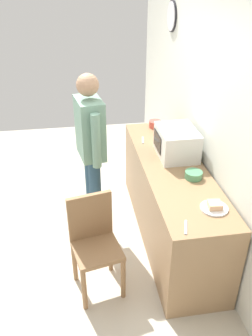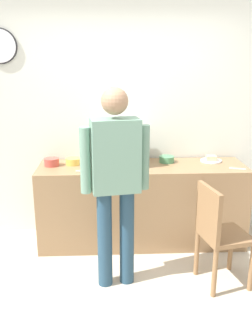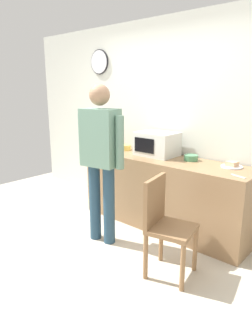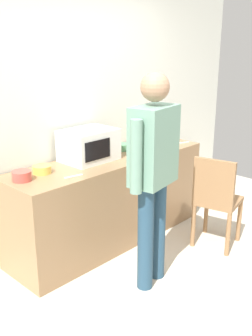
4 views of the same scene
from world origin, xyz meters
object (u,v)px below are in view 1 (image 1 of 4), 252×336
Objects in this scene: mixing_bowl at (163,132)px; spoon_utensil at (143,140)px; microwave at (177,142)px; person_standing at (91,144)px; wooden_chair at (94,240)px; cereal_bowl at (155,124)px; sandwich_plate at (214,207)px; salad_bowl at (194,175)px; fork_utensil at (186,227)px.

spoon_utensil is at bearing -64.37° from mixing_bowl.
microwave is 0.56m from mixing_bowl.
person_standing is 1.88× the size of wooden_chair.
sandwich_plate is at bearing 3.02° from cereal_bowl.
cereal_bowl is (-1.25, -0.08, 0.01)m from salad_bowl.
wooden_chair is at bearing -100.45° from sandwich_plate.
cereal_bowl is 0.99× the size of mixing_bowl.
salad_bowl is at bearing 57.80° from person_standing.
cereal_bowl is (-0.77, -0.04, -0.11)m from microwave.
sandwich_plate is 0.50m from salad_bowl.
spoon_utensil is 0.18× the size of wooden_chair.
mixing_bowl is 0.95× the size of spoon_utensil.
mixing_bowl is 0.30m from spoon_utensil.
cereal_bowl is 0.94× the size of spoon_utensil.
person_standing is (0.31, -0.62, 0.15)m from spoon_utensil.
sandwich_plate is 0.25× the size of wooden_chair.
wooden_chair is at bearing -118.76° from fork_utensil.
fork_utensil and spoon_utensil have the same top height.
person_standing is at bearing -153.61° from fork_utensil.
cereal_bowl is 1.85m from wooden_chair.
cereal_bowl is at bearing 128.05° from person_standing.
cereal_bowl reaches higher than mixing_bowl.
salad_bowl is 0.18× the size of wooden_chair.
salad_bowl reaches higher than spoon_utensil.
person_standing is at bearing -63.52° from spoon_utensil.
fork_utensil is at bearing -12.28° from microwave.
sandwich_plate is at bearing 1.39° from salad_bowl.
salad_bowl is at bearing 107.73° from wooden_chair.
salad_bowl is at bearing 3.68° from cereal_bowl.
fork_utensil is 1.44m from person_standing.
microwave is at bearing 33.35° from spoon_utensil.
microwave is at bearing -175.50° from salad_bowl.
microwave is 0.99m from sandwich_plate.
cereal_bowl is 0.09× the size of person_standing.
spoon_utensil is 0.71m from person_standing.
cereal_bowl reaches higher than spoon_utensil.
microwave is 3.02× the size of salad_bowl.
person_standing is (0.44, -0.89, 0.12)m from mixing_bowl.
salad_bowl is 1.02m from mixing_bowl.
mixing_bowl is at bearing -179.82° from microwave.
salad_bowl is 0.94m from spoon_utensil.
mixing_bowl is at bearing 144.71° from wooden_chair.
sandwich_plate is 1.37× the size of fork_utensil.
cereal_bowl is at bearing 149.91° from wooden_chair.
cereal_bowl reaches higher than fork_utensil.
salad_bowl is 0.75m from fork_utensil.
salad_bowl is 1.11m from wooden_chair.
mixing_bowl is at bearing 171.60° from fork_utensil.
cereal_bowl reaches higher than wooden_chair.
wooden_chair reaches higher than spoon_utensil.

